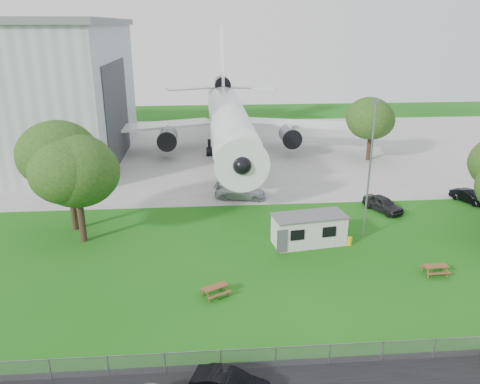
{
  "coord_description": "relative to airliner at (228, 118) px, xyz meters",
  "views": [
    {
      "loc": [
        -5.62,
        -30.25,
        17.76
      ],
      "look_at": [
        -2.55,
        8.0,
        4.0
      ],
      "focal_mm": 35.0,
      "sensor_mm": 36.0,
      "label": 1
    }
  ],
  "objects": [
    {
      "name": "car_ne_hatch",
      "position": [
        14.23,
        -23.57,
        -4.51
      ],
      "size": [
        3.52,
        4.78,
        1.51
      ],
      "primitive_type": "imported",
      "rotation": [
        0.0,
        0.0,
        0.45
      ],
      "color": "black",
      "rests_on": "ground"
    },
    {
      "name": "tree_west_big",
      "position": [
        -15.57,
        -25.59,
        1.53
      ],
      "size": [
        7.69,
        7.69,
        10.65
      ],
      "color": "#382619",
      "rests_on": "ground"
    },
    {
      "name": "site_cabin",
      "position": [
        5.17,
        -30.26,
        -3.96
      ],
      "size": [
        6.92,
        3.62,
        2.62
      ],
      "color": "silver",
      "rests_on": "ground"
    },
    {
      "name": "lamp_mast",
      "position": [
        10.2,
        -29.66,
        0.73
      ],
      "size": [
        0.16,
        0.16,
        12.0
      ],
      "primitive_type": "cylinder",
      "color": "slate",
      "rests_on": "ground"
    },
    {
      "name": "airliner",
      "position": [
        0.0,
        0.0,
        0.0
      ],
      "size": [
        46.36,
        47.73,
        17.69
      ],
      "color": "white",
      "rests_on": "ground"
    },
    {
      "name": "tree_far_apron",
      "position": [
        19.11,
        -5.07,
        0.23
      ],
      "size": [
        6.45,
        6.45,
        8.74
      ],
      "color": "#382619",
      "rests_on": "ground"
    },
    {
      "name": "fence",
      "position": [
        2.0,
        -45.36,
        -5.27
      ],
      "size": [
        58.0,
        0.04,
        1.3
      ],
      "primitive_type": "cube",
      "color": "gray",
      "rests_on": "ground"
    },
    {
      "name": "picnic_east",
      "position": [
        13.51,
        -36.29,
        -5.27
      ],
      "size": [
        1.85,
        1.55,
        0.76
      ],
      "primitive_type": null,
      "rotation": [
        0.0,
        0.0,
        0.03
      ],
      "color": "brown",
      "rests_on": "ground"
    },
    {
      "name": "picnic_west",
      "position": [
        -3.08,
        -37.94,
        -5.27
      ],
      "size": [
        2.3,
        2.18,
        0.76
      ],
      "primitive_type": null,
      "rotation": [
        0.0,
        0.0,
        0.5
      ],
      "color": "brown",
      "rests_on": "ground"
    },
    {
      "name": "car_apron_van",
      "position": [
        0.21,
        -18.83,
        -4.47
      ],
      "size": [
        5.85,
        3.35,
        1.6
      ],
      "primitive_type": "imported",
      "rotation": [
        0.0,
        0.0,
        1.36
      ],
      "color": "#ABAEB2",
      "rests_on": "ground"
    },
    {
      "name": "ground",
      "position": [
        2.0,
        -35.86,
        -5.27
      ],
      "size": [
        160.0,
        160.0,
        0.0
      ],
      "primitive_type": "plane",
      "color": "#267119"
    },
    {
      "name": "car_ne_sedan",
      "position": [
        24.2,
        -21.91,
        -4.62
      ],
      "size": [
        2.91,
        4.17,
        1.3
      ],
      "primitive_type": "imported",
      "rotation": [
        0.0,
        0.0,
        0.43
      ],
      "color": "black",
      "rests_on": "ground"
    },
    {
      "name": "tree_west_small",
      "position": [
        -14.21,
        -28.23,
        1.11
      ],
      "size": [
        6.81,
        6.81,
        9.8
      ],
      "color": "#382619",
      "rests_on": "ground"
    },
    {
      "name": "concrete_apron",
      "position": [
        2.0,
        2.14,
        -5.25
      ],
      "size": [
        120.0,
        46.0,
        0.03
      ],
      "primitive_type": "cube",
      "color": "#B7B7B2",
      "rests_on": "ground"
    }
  ]
}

